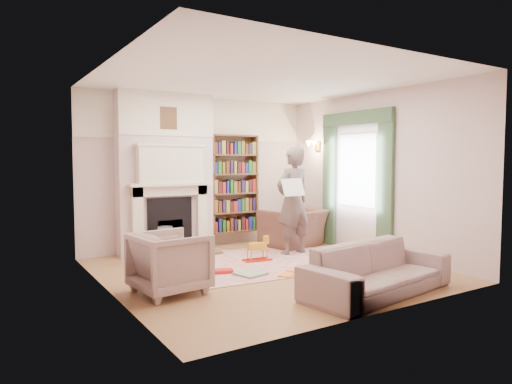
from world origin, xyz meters
TOP-DOWN VIEW (x-y plane):
  - floor at (0.00, 0.00)m, footprint 4.50×4.50m
  - ceiling at (0.00, 0.00)m, footprint 4.50×4.50m
  - wall_back at (0.00, 2.25)m, footprint 4.50×0.00m
  - wall_front at (0.00, -2.25)m, footprint 4.50×0.00m
  - wall_left at (-2.25, 0.00)m, footprint 0.00×4.50m
  - wall_right at (2.25, 0.00)m, footprint 0.00×4.50m
  - fireplace at (-0.75, 2.05)m, footprint 1.70×0.58m
  - bookcase at (0.65, 2.12)m, footprint 1.00×0.24m
  - window at (2.23, 0.40)m, footprint 0.02×0.90m
  - curtain_left at (2.20, -0.30)m, footprint 0.07×0.32m
  - curtain_right at (2.20, 1.10)m, footprint 0.07×0.32m
  - pelmet at (2.19, 0.40)m, footprint 0.09×1.70m
  - wall_sconce at (2.03, 1.50)m, footprint 0.20×0.24m
  - rug at (0.21, 0.48)m, footprint 2.98×2.39m
  - armchair_reading at (1.50, 1.33)m, footprint 1.25×1.15m
  - armchair_left at (-1.62, -0.35)m, footprint 0.92×0.90m
  - sofa at (0.52, -1.72)m, footprint 2.17×1.10m
  - man_reading at (1.05, 0.73)m, footprint 0.71×0.49m
  - newspaper at (0.90, 0.53)m, footprint 0.44×0.15m
  - coffee_table at (1.11, -1.06)m, footprint 0.81×0.66m
  - paraffin_heater at (-1.00, 1.44)m, footprint 0.24×0.24m
  - rocking_horse at (0.21, 0.54)m, footprint 0.48×0.24m
  - board_game at (-0.35, -0.15)m, footprint 0.45×0.45m
  - game_box_lid at (-0.62, 0.14)m, footprint 0.31×0.25m
  - comic_annuals at (0.27, -0.40)m, footprint 0.63×0.43m

SIDE VIEW (x-z plane):
  - floor at x=0.00m, z-range 0.00..0.00m
  - rug at x=0.21m, z-range 0.00..0.01m
  - comic_annuals at x=0.27m, z-range 0.01..0.03m
  - board_game at x=-0.35m, z-range 0.01..0.04m
  - game_box_lid at x=-0.62m, z-range 0.01..0.06m
  - rocking_horse at x=0.21m, z-range 0.00..0.41m
  - coffee_table at x=1.11m, z-range 0.00..0.45m
  - paraffin_heater at x=-1.00m, z-range 0.00..0.55m
  - sofa at x=0.52m, z-range 0.00..0.61m
  - armchair_reading at x=1.50m, z-range 0.00..0.70m
  - armchair_left at x=-1.62m, z-range 0.00..0.76m
  - man_reading at x=1.05m, z-range 0.00..1.86m
  - bookcase at x=0.65m, z-range 0.25..2.10m
  - newspaper at x=0.90m, z-range 1.03..1.32m
  - curtain_left at x=2.20m, z-range 0.00..2.40m
  - curtain_right at x=2.20m, z-range 0.00..2.40m
  - fireplace at x=-0.75m, z-range -0.01..2.79m
  - wall_back at x=0.00m, z-range -0.85..3.65m
  - wall_front at x=0.00m, z-range -0.85..3.65m
  - wall_left at x=-2.25m, z-range -0.85..3.65m
  - wall_right at x=2.25m, z-range -0.85..3.65m
  - window at x=2.23m, z-range 0.80..2.10m
  - wall_sconce at x=2.03m, z-range 1.78..2.02m
  - pelmet at x=2.19m, z-range 2.26..2.50m
  - ceiling at x=0.00m, z-range 2.80..2.80m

